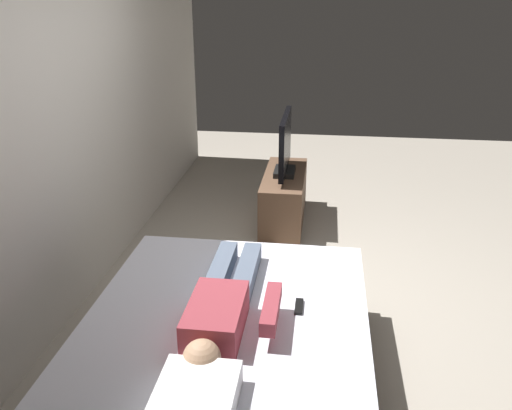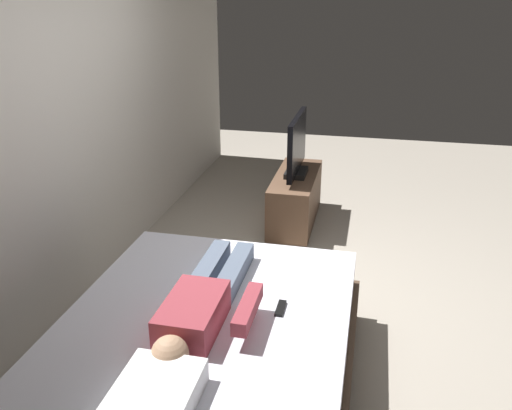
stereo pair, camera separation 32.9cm
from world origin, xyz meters
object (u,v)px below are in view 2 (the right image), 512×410
Objects in this scene: bed at (206,360)px; tv_stand at (295,198)px; person at (203,303)px; pillow at (153,400)px; remote at (281,308)px; tv at (297,147)px.

bed is 2.60m from tv_stand.
person is (0.03, 0.01, 0.36)m from bed.
remote is (0.87, -0.40, -0.05)m from pillow.
remote is at bearing -173.38° from tv.
pillow is 3.29m from tv.
pillow is 0.44× the size of tv_stand.
bed is 1.61× the size of person.
tv_stand is at bearing -2.78° from person.
person is at bearing 18.67° from bed.
bed is 4.22× the size of pillow.
pillow is at bearing -179.23° from person.
pillow is 3.31m from tv_stand.
pillow is 3.20× the size of remote.
person reaches higher than bed.
tv_stand is (3.29, -0.11, -0.35)m from pillow.
bed is at bearing 177.46° from tv_stand.
person is 2.57m from tv.
person reaches higher than tv_stand.
person is 1.43× the size of tv.
person is 2.59m from tv_stand.
pillow is 0.96m from remote.
remote is at bearing -24.34° from pillow.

